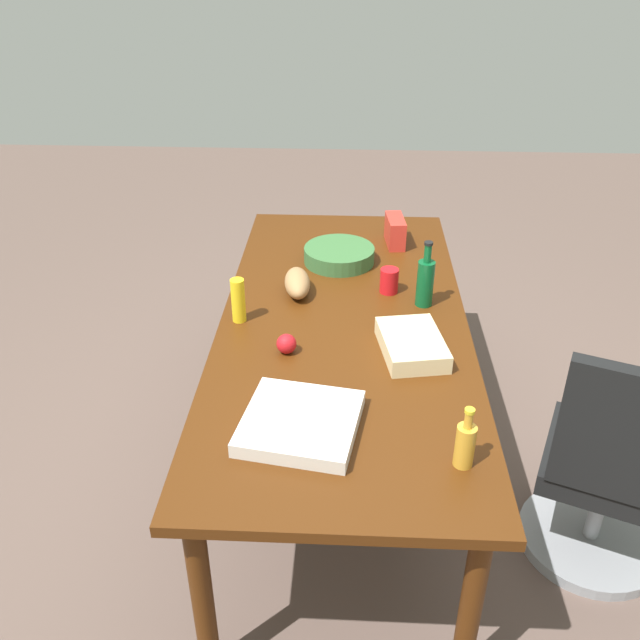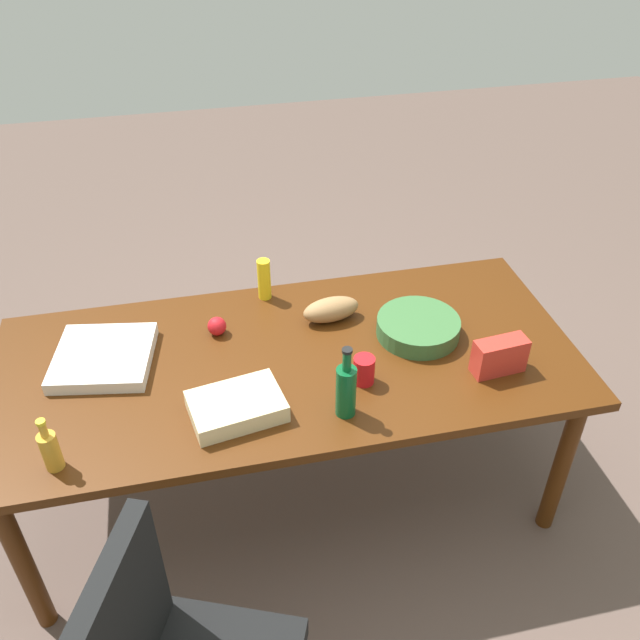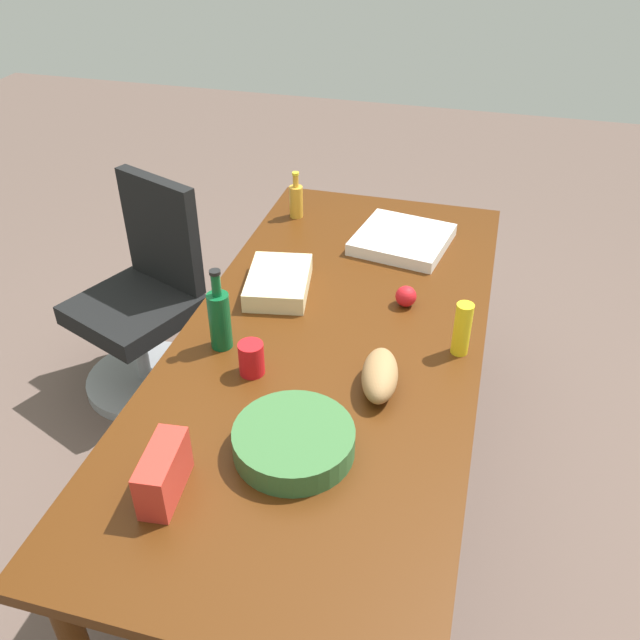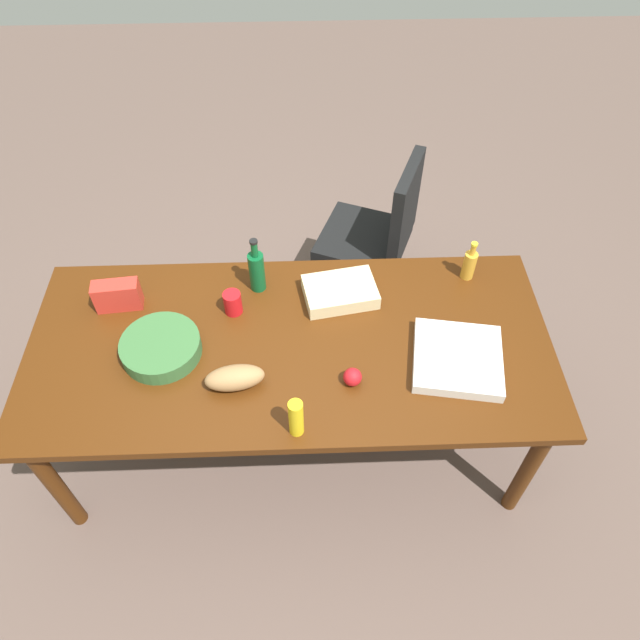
# 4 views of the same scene
# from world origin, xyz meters

# --- Properties ---
(ground_plane) EXTENTS (10.00, 10.00, 0.00)m
(ground_plane) POSITION_xyz_m (0.00, 0.00, 0.00)
(ground_plane) COLOR brown
(conference_table) EXTENTS (2.25, 1.01, 0.78)m
(conference_table) POSITION_xyz_m (0.00, 0.00, 0.71)
(conference_table) COLOR #462209
(conference_table) RESTS_ON ground
(office_chair) EXTENTS (0.63, 0.63, 0.99)m
(office_chair) POSITION_xyz_m (0.47, 1.00, 0.38)
(office_chair) COLOR gray
(office_chair) RESTS_ON ground
(pizza_box) EXTENTS (0.42, 0.42, 0.05)m
(pizza_box) POSITION_xyz_m (0.70, -0.13, 0.81)
(pizza_box) COLOR silver
(pizza_box) RESTS_ON conference_table
(apple_red) EXTENTS (0.10, 0.10, 0.08)m
(apple_red) POSITION_xyz_m (0.25, -0.21, 0.82)
(apple_red) COLOR red
(apple_red) RESTS_ON conference_table
(red_solo_cup) EXTENTS (0.08, 0.08, 0.11)m
(red_solo_cup) POSITION_xyz_m (-0.25, 0.19, 0.84)
(red_solo_cup) COLOR red
(red_solo_cup) RESTS_ON conference_table
(bread_loaf) EXTENTS (0.25, 0.14, 0.10)m
(bread_loaf) POSITION_xyz_m (-0.22, -0.21, 0.83)
(bread_loaf) COLOR #9A7146
(bread_loaf) RESTS_ON conference_table
(sheet_cake) EXTENTS (0.35, 0.27, 0.07)m
(sheet_cake) POSITION_xyz_m (0.23, 0.26, 0.82)
(sheet_cake) COLOR beige
(sheet_cake) RESTS_ON conference_table
(mustard_bottle) EXTENTS (0.06, 0.06, 0.19)m
(mustard_bottle) POSITION_xyz_m (0.03, -0.43, 0.88)
(mustard_bottle) COLOR yellow
(mustard_bottle) RESTS_ON conference_table
(salad_bowl) EXTENTS (0.36, 0.36, 0.07)m
(salad_bowl) POSITION_xyz_m (-0.54, -0.03, 0.82)
(salad_bowl) COLOR #356333
(salad_bowl) RESTS_ON conference_table
(chip_bag_red) EXTENTS (0.21, 0.10, 0.14)m
(chip_bag_red) POSITION_xyz_m (-0.76, 0.24, 0.85)
(chip_bag_red) COLOR red
(chip_bag_red) RESTS_ON conference_table
(wine_bottle) EXTENTS (0.07, 0.07, 0.29)m
(wine_bottle) POSITION_xyz_m (-0.14, 0.34, 0.89)
(wine_bottle) COLOR #0D5127
(wine_bottle) RESTS_ON conference_table
(dressing_bottle) EXTENTS (0.07, 0.07, 0.21)m
(dressing_bottle) POSITION_xyz_m (0.83, 0.37, 0.86)
(dressing_bottle) COLOR gold
(dressing_bottle) RESTS_ON conference_table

